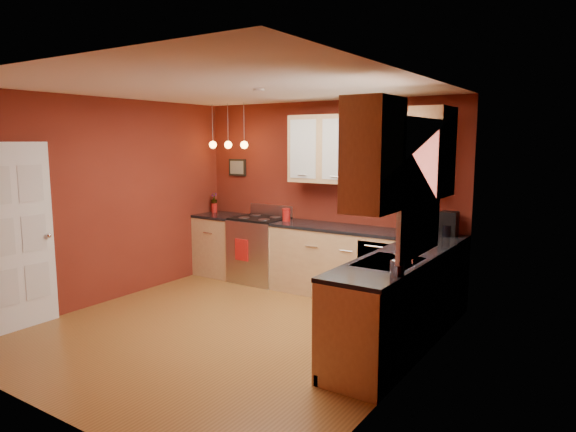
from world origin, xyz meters
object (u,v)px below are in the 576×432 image
Objects in this scene: gas_range at (260,249)px; soap_pump at (397,264)px; red_canister at (286,215)px; coffee_maker at (448,225)px; sink at (389,264)px.

soap_pump is (2.87, -1.93, 0.56)m from gas_range.
red_canister reaches higher than gas_range.
coffee_maker is 1.51× the size of soap_pump.
sink reaches higher than gas_range.
coffee_maker is (2.70, 0.13, 0.59)m from gas_range.
red_canister is at bearing 141.26° from soap_pump.
sink is 2.62m from red_canister.
soap_pump is at bearing -60.07° from sink.
coffee_maker is at bearing 87.41° from sink.
soap_pump is at bearing -33.94° from gas_range.
red_canister is 3.08m from soap_pump.
red_canister is at bearing -177.55° from coffee_maker.
red_canister is 0.61× the size of coffee_maker.
sink is 2.42× the size of coffee_maker.
soap_pump is (0.17, -2.06, -0.04)m from coffee_maker.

